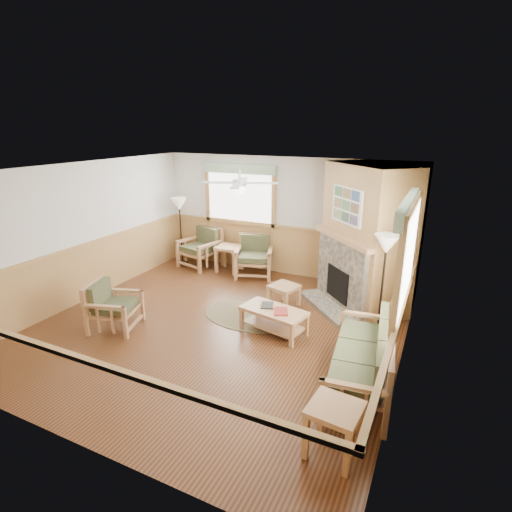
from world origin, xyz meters
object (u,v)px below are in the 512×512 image
at_px(coffee_table, 274,321).
at_px(end_table_chairs, 229,259).
at_px(footstool, 284,296).
at_px(floor_lamp_right, 382,286).
at_px(sofa, 361,355).
at_px(armchair_back_left, 200,248).
at_px(end_table_sofa, 334,430).
at_px(floor_lamp_left, 181,231).
at_px(armchair_left, 114,306).
at_px(armchair_back_right, 254,256).

relative_size(coffee_table, end_table_chairs, 1.74).
relative_size(footstool, floor_lamp_right, 0.28).
xyz_separation_m(sofa, coffee_table, (-1.60, 0.80, -0.22)).
height_order(armchair_back_left, coffee_table, armchair_back_left).
height_order(end_table_sofa, footstool, end_table_sofa).
bearing_deg(floor_lamp_left, coffee_table, -33.40).
distance_m(armchair_left, footstool, 3.10).
xyz_separation_m(sofa, end_table_sofa, (0.00, -1.33, -0.14)).
relative_size(armchair_back_left, armchair_back_right, 1.03).
bearing_deg(floor_lamp_right, armchair_back_left, 160.92).
relative_size(end_table_sofa, floor_lamp_left, 0.35).
bearing_deg(sofa, armchair_left, -93.88).
bearing_deg(end_table_chairs, coffee_table, -47.32).
bearing_deg(footstool, armchair_back_right, 134.70).
distance_m(end_table_sofa, floor_lamp_left, 6.79).
height_order(sofa, armchair_left, sofa).
height_order(sofa, end_table_sofa, sofa).
bearing_deg(armchair_back_left, coffee_table, -24.12).
xyz_separation_m(armchair_back_right, armchair_left, (-1.05, -3.34, -0.04)).
bearing_deg(armchair_back_right, floor_lamp_left, 161.21).
bearing_deg(end_table_chairs, armchair_back_right, 0.00).
distance_m(sofa, coffee_table, 1.80).
bearing_deg(floor_lamp_left, sofa, -31.40).
bearing_deg(coffee_table, end_table_chairs, 144.02).
height_order(armchair_back_right, armchair_left, armchair_back_right).
xyz_separation_m(armchair_left, coffee_table, (2.53, 1.01, -0.20)).
distance_m(end_table_sofa, footstool, 3.69).
bearing_deg(armchair_back_left, footstool, -10.84).
bearing_deg(end_table_chairs, floor_lamp_right, -22.91).
distance_m(armchair_back_left, armchair_left, 3.36).
bearing_deg(floor_lamp_right, sofa, -90.00).
height_order(armchair_left, floor_lamp_right, floor_lamp_right).
height_order(sofa, footstool, sofa).
distance_m(armchair_back_right, floor_lamp_left, 2.06).
distance_m(armchair_back_left, end_table_chairs, 0.84).
relative_size(armchair_left, end_table_chairs, 1.34).
height_order(coffee_table, floor_lamp_right, floor_lamp_right).
bearing_deg(footstool, floor_lamp_left, 159.12).
height_order(armchair_back_right, end_table_sofa, armchair_back_right).
bearing_deg(armchair_back_left, end_table_sofa, -30.41).
bearing_deg(sofa, floor_lamp_right, 173.25).
height_order(end_table_sofa, floor_lamp_right, floor_lamp_right).
height_order(sofa, end_table_chairs, sofa).
xyz_separation_m(armchair_back_left, armchair_left, (0.44, -3.34, -0.06)).
xyz_separation_m(coffee_table, end_table_chairs, (-2.14, 2.32, 0.09)).
bearing_deg(floor_lamp_right, end_table_chairs, 157.09).
bearing_deg(end_table_chairs, footstool, -33.46).
bearing_deg(coffee_table, armchair_back_left, 153.31).
xyz_separation_m(armchair_left, end_table_chairs, (0.39, 3.34, -0.10)).
height_order(floor_lamp_left, floor_lamp_right, floor_lamp_right).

